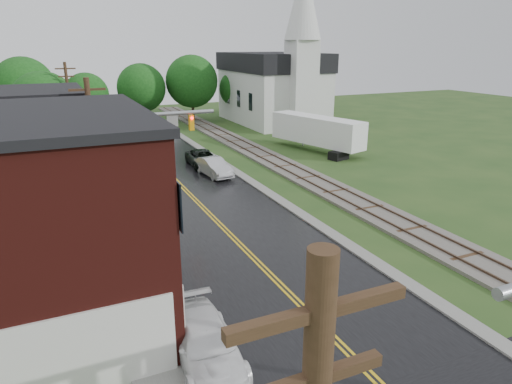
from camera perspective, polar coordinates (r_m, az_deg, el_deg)
main_road at (r=35.67m, az=-9.11°, el=0.53°), size 10.00×90.00×0.02m
curb_right at (r=41.83m, az=-3.84°, el=3.34°), size 0.80×70.00×0.12m
sidewalk_left at (r=29.97m, az=-17.96°, el=-3.59°), size 2.40×50.00×0.12m
yellow_house at (r=29.93m, az=-27.92°, el=1.59°), size 8.00×7.00×6.40m
darkred_building at (r=38.86m, az=-25.71°, el=3.77°), size 7.00×6.00×4.40m
church at (r=63.70m, az=2.55°, el=13.77°), size 10.40×18.40×20.00m
railroad at (r=43.58m, az=1.83°, el=4.12°), size 3.20×80.00×0.30m
traffic_signal_far at (r=30.89m, az=-14.28°, el=7.00°), size 7.34×0.43×7.20m
utility_pole_b at (r=25.67m, az=-19.45°, el=3.76°), size 1.80×0.28×9.00m
utility_pole_c at (r=47.32m, az=-22.20°, el=9.62°), size 1.80×0.28×9.00m
tree_left_e at (r=49.15m, az=-24.74°, el=9.68°), size 6.40×6.40×8.16m
suv_dark at (r=41.57m, az=-6.67°, el=4.17°), size 2.59×5.20×1.41m
sedan_silver at (r=38.38m, az=-5.31°, el=3.12°), size 2.13×4.74×1.51m
pickup_white at (r=16.74m, az=-6.33°, el=-18.27°), size 2.34×5.16×1.46m
semi_trailer at (r=47.46m, az=7.67°, el=7.62°), size 5.25×11.15×3.53m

